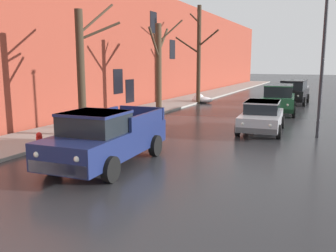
{
  "coord_description": "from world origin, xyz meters",
  "views": [
    {
      "loc": [
        5.06,
        -2.72,
        3.17
      ],
      "look_at": [
        -0.19,
        8.68,
        0.95
      ],
      "focal_mm": 38.45,
      "sensor_mm": 36.0,
      "label": 1
    }
  ],
  "objects_px": {
    "sedan_silver_parked_kerbside_close": "(262,116)",
    "suv_black_parked_far_down_block": "(294,91)",
    "bare_tree_mid_block": "(159,65)",
    "pickup_truck_darkblue_approaching_near_lane": "(106,138)",
    "bare_tree_second_along_sidewalk": "(82,71)",
    "street_lamp_post": "(323,53)",
    "bare_tree_far_down_block": "(198,52)",
    "fire_hydrant": "(39,142)",
    "suv_green_parked_kerbside_mid": "(278,98)",
    "sedan_grey_queued_behind_truck": "(297,88)"
  },
  "relations": [
    {
      "from": "sedan_silver_parked_kerbside_close",
      "to": "suv_black_parked_far_down_block",
      "type": "distance_m",
      "value": 12.78
    },
    {
      "from": "bare_tree_mid_block",
      "to": "pickup_truck_darkblue_approaching_near_lane",
      "type": "bearing_deg",
      "value": -72.49
    },
    {
      "from": "bare_tree_second_along_sidewalk",
      "to": "sedan_silver_parked_kerbside_close",
      "type": "height_order",
      "value": "bare_tree_second_along_sidewalk"
    },
    {
      "from": "suv_black_parked_far_down_block",
      "to": "street_lamp_post",
      "type": "relative_size",
      "value": 0.74
    },
    {
      "from": "bare_tree_far_down_block",
      "to": "pickup_truck_darkblue_approaching_near_lane",
      "type": "xyz_separation_m",
      "value": [
        3.31,
        -17.36,
        -3.05
      ]
    },
    {
      "from": "bare_tree_second_along_sidewalk",
      "to": "sedan_silver_parked_kerbside_close",
      "type": "distance_m",
      "value": 8.25
    },
    {
      "from": "sedan_silver_parked_kerbside_close",
      "to": "fire_hydrant",
      "type": "height_order",
      "value": "sedan_silver_parked_kerbside_close"
    },
    {
      "from": "bare_tree_far_down_block",
      "to": "fire_hydrant",
      "type": "relative_size",
      "value": 10.43
    },
    {
      "from": "bare_tree_mid_block",
      "to": "suv_black_parked_far_down_block",
      "type": "distance_m",
      "value": 12.18
    },
    {
      "from": "bare_tree_mid_block",
      "to": "fire_hydrant",
      "type": "bearing_deg",
      "value": -89.4
    },
    {
      "from": "sedan_silver_parked_kerbside_close",
      "to": "suv_green_parked_kerbside_mid",
      "type": "xyz_separation_m",
      "value": [
        -0.15,
        6.42,
        0.23
      ]
    },
    {
      "from": "suv_green_parked_kerbside_mid",
      "to": "suv_black_parked_far_down_block",
      "type": "relative_size",
      "value": 0.94
    },
    {
      "from": "bare_tree_second_along_sidewalk",
      "to": "sedan_grey_queued_behind_truck",
      "type": "distance_m",
      "value": 24.99
    },
    {
      "from": "sedan_grey_queued_behind_truck",
      "to": "fire_hydrant",
      "type": "relative_size",
      "value": 6.16
    },
    {
      "from": "bare_tree_far_down_block",
      "to": "suv_green_parked_kerbside_mid",
      "type": "bearing_deg",
      "value": -27.17
    },
    {
      "from": "sedan_grey_queued_behind_truck",
      "to": "street_lamp_post",
      "type": "xyz_separation_m",
      "value": [
        2.72,
        -19.94,
        2.79
      ]
    },
    {
      "from": "sedan_silver_parked_kerbside_close",
      "to": "street_lamp_post",
      "type": "height_order",
      "value": "street_lamp_post"
    },
    {
      "from": "fire_hydrant",
      "to": "sedan_silver_parked_kerbside_close",
      "type": "bearing_deg",
      "value": 47.38
    },
    {
      "from": "sedan_silver_parked_kerbside_close",
      "to": "sedan_grey_queued_behind_truck",
      "type": "xyz_separation_m",
      "value": [
        -0.3,
        19.65,
        0.0
      ]
    },
    {
      "from": "suv_green_parked_kerbside_mid",
      "to": "street_lamp_post",
      "type": "bearing_deg",
      "value": -69.02
    },
    {
      "from": "sedan_grey_queued_behind_truck",
      "to": "bare_tree_mid_block",
      "type": "bearing_deg",
      "value": -110.76
    },
    {
      "from": "pickup_truck_darkblue_approaching_near_lane",
      "to": "suv_black_parked_far_down_block",
      "type": "relative_size",
      "value": 1.09
    },
    {
      "from": "bare_tree_far_down_block",
      "to": "sedan_grey_queued_behind_truck",
      "type": "bearing_deg",
      "value": 57.12
    },
    {
      "from": "suv_black_parked_far_down_block",
      "to": "bare_tree_second_along_sidewalk",
      "type": "bearing_deg",
      "value": -111.43
    },
    {
      "from": "suv_green_parked_kerbside_mid",
      "to": "pickup_truck_darkblue_approaching_near_lane",
      "type": "bearing_deg",
      "value": -102.95
    },
    {
      "from": "bare_tree_far_down_block",
      "to": "bare_tree_second_along_sidewalk",
      "type": "bearing_deg",
      "value": -89.83
    },
    {
      "from": "pickup_truck_darkblue_approaching_near_lane",
      "to": "sedan_grey_queued_behind_truck",
      "type": "distance_m",
      "value": 27.41
    },
    {
      "from": "bare_tree_mid_block",
      "to": "sedan_grey_queued_behind_truck",
      "type": "height_order",
      "value": "bare_tree_mid_block"
    },
    {
      "from": "bare_tree_far_down_block",
      "to": "sedan_silver_parked_kerbside_close",
      "type": "relative_size",
      "value": 1.72
    },
    {
      "from": "bare_tree_mid_block",
      "to": "suv_green_parked_kerbside_mid",
      "type": "bearing_deg",
      "value": 28.71
    },
    {
      "from": "bare_tree_second_along_sidewalk",
      "to": "bare_tree_far_down_block",
      "type": "xyz_separation_m",
      "value": [
        -0.04,
        14.2,
        1.1
      ]
    },
    {
      "from": "suv_black_parked_far_down_block",
      "to": "sedan_grey_queued_behind_truck",
      "type": "bearing_deg",
      "value": 93.42
    },
    {
      "from": "sedan_silver_parked_kerbside_close",
      "to": "suv_green_parked_kerbside_mid",
      "type": "bearing_deg",
      "value": 91.36
    },
    {
      "from": "bare_tree_far_down_block",
      "to": "suv_black_parked_far_down_block",
      "type": "distance_m",
      "value": 7.99
    },
    {
      "from": "suv_black_parked_far_down_block",
      "to": "sedan_grey_queued_behind_truck",
      "type": "relative_size",
      "value": 1.08
    },
    {
      "from": "sedan_silver_parked_kerbside_close",
      "to": "sedan_grey_queued_behind_truck",
      "type": "height_order",
      "value": "same"
    },
    {
      "from": "suv_black_parked_far_down_block",
      "to": "bare_tree_mid_block",
      "type": "bearing_deg",
      "value": -124.34
    },
    {
      "from": "suv_green_parked_kerbside_mid",
      "to": "street_lamp_post",
      "type": "relative_size",
      "value": 0.7
    },
    {
      "from": "sedan_silver_parked_kerbside_close",
      "to": "suv_black_parked_far_down_block",
      "type": "bearing_deg",
      "value": 89.5
    },
    {
      "from": "pickup_truck_darkblue_approaching_near_lane",
      "to": "sedan_silver_parked_kerbside_close",
      "type": "height_order",
      "value": "pickup_truck_darkblue_approaching_near_lane"
    },
    {
      "from": "sedan_grey_queued_behind_truck",
      "to": "fire_hydrant",
      "type": "bearing_deg",
      "value": -103.16
    },
    {
      "from": "suv_black_parked_far_down_block",
      "to": "suv_green_parked_kerbside_mid",
      "type": "bearing_deg",
      "value": -92.37
    },
    {
      "from": "bare_tree_far_down_block",
      "to": "suv_black_parked_far_down_block",
      "type": "xyz_separation_m",
      "value": [
        6.8,
        3.0,
        -2.95
      ]
    },
    {
      "from": "bare_tree_far_down_block",
      "to": "suv_black_parked_far_down_block",
      "type": "relative_size",
      "value": 1.57
    },
    {
      "from": "bare_tree_far_down_block",
      "to": "bare_tree_mid_block",
      "type": "bearing_deg",
      "value": -89.86
    },
    {
      "from": "bare_tree_second_along_sidewalk",
      "to": "fire_hydrant",
      "type": "xyz_separation_m",
      "value": [
        0.08,
        -2.7,
        -2.47
      ]
    },
    {
      "from": "fire_hydrant",
      "to": "street_lamp_post",
      "type": "relative_size",
      "value": 0.11
    },
    {
      "from": "bare_tree_mid_block",
      "to": "pickup_truck_darkblue_approaching_near_lane",
      "type": "xyz_separation_m",
      "value": [
        3.29,
        -10.44,
        -2.12
      ]
    },
    {
      "from": "bare_tree_second_along_sidewalk",
      "to": "sedan_grey_queued_behind_truck",
      "type": "relative_size",
      "value": 1.31
    },
    {
      "from": "bare_tree_far_down_block",
      "to": "street_lamp_post",
      "type": "height_order",
      "value": "bare_tree_far_down_block"
    }
  ]
}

